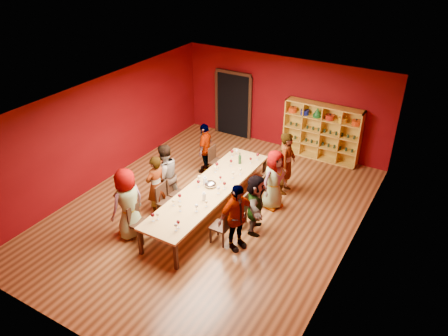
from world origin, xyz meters
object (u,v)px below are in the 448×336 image
at_px(person_left_2, 165,175).
at_px(chair_person_left_2, 176,191).
at_px(chair_person_left_0, 138,221).
at_px(person_left_0, 128,204).
at_px(person_right_4, 287,163).
at_px(shelving_unit, 322,129).
at_px(person_left_4, 205,148).
at_px(chair_person_left_4, 215,159).
at_px(chair_person_left_1, 165,199).
at_px(chair_person_right_4, 274,172).
at_px(spittoon_bowl, 210,184).
at_px(person_right_1, 236,217).
at_px(tasting_table, 210,189).
at_px(chair_person_right_3, 261,187).
at_px(wine_bottle, 240,159).
at_px(person_right_2, 255,204).
at_px(person_left_1, 156,186).
at_px(chair_person_right_1, 224,225).
at_px(person_right_3, 274,180).
at_px(chair_person_right_2, 240,208).

bearing_deg(person_left_2, chair_person_left_2, 110.65).
relative_size(chair_person_left_0, person_left_0, 0.50).
bearing_deg(person_right_4, shelving_unit, -8.91).
height_order(person_left_2, person_left_4, person_left_2).
bearing_deg(chair_person_left_2, chair_person_left_4, 90.00).
relative_size(chair_person_left_4, person_right_4, 0.50).
height_order(chair_person_left_1, chair_person_right_4, same).
xyz_separation_m(chair_person_left_0, chair_person_left_1, (0.00, 1.04, 0.00)).
bearing_deg(person_left_0, chair_person_left_4, -173.59).
xyz_separation_m(chair_person_left_4, spittoon_bowl, (0.89, -1.69, 0.33)).
bearing_deg(person_right_1, tasting_table, 77.59).
relative_size(chair_person_right_3, wine_bottle, 2.63).
relative_size(chair_person_left_1, person_left_4, 0.57).
bearing_deg(person_right_2, chair_person_left_2, 73.13).
bearing_deg(person_left_1, wine_bottle, 162.14).
distance_m(chair_person_left_2, person_right_1, 2.27).
xyz_separation_m(person_left_2, person_right_4, (2.49, 2.16, 0.03)).
bearing_deg(chair_person_left_0, chair_person_left_4, 90.00).
xyz_separation_m(person_left_1, chair_person_right_3, (2.07, 1.77, -0.33)).
bearing_deg(chair_person_left_1, person_left_0, -103.26).
height_order(person_left_0, chair_person_right_1, person_left_0).
bearing_deg(person_right_1, spittoon_bowl, 76.25).
relative_size(chair_person_right_1, spittoon_bowl, 2.91).
distance_m(shelving_unit, chair_person_left_2, 5.13).
relative_size(tasting_table, shelving_unit, 1.88).
relative_size(chair_person_right_1, wine_bottle, 2.63).
xyz_separation_m(shelving_unit, chair_person_left_2, (-2.31, -4.55, -0.49)).
distance_m(chair_person_left_1, chair_person_right_4, 3.19).
distance_m(chair_person_right_1, spittoon_bowl, 1.35).
distance_m(chair_person_left_4, person_right_1, 3.40).
bearing_deg(tasting_table, wine_bottle, 88.19).
distance_m(chair_person_left_2, chair_person_left_4, 1.99).
xyz_separation_m(chair_person_left_4, person_right_3, (2.18, -0.68, 0.32)).
relative_size(tasting_table, chair_person_right_4, 5.06).
bearing_deg(person_left_0, person_right_1, 120.47).
bearing_deg(person_right_3, chair_person_left_1, 147.16).
relative_size(chair_person_left_0, person_right_4, 0.50).
relative_size(chair_person_right_3, chair_person_right_4, 1.00).
distance_m(person_left_2, chair_person_right_3, 2.54).
relative_size(tasting_table, wine_bottle, 13.31).
bearing_deg(person_right_3, wine_bottle, 89.48).
bearing_deg(person_left_1, person_left_0, 10.98).
xyz_separation_m(chair_person_left_1, person_right_2, (2.24, 0.61, 0.27)).
distance_m(chair_person_left_2, chair_person_right_4, 2.82).
bearing_deg(chair_person_right_1, person_right_3, 79.39).
bearing_deg(chair_person_left_2, person_right_1, -16.41).
distance_m(chair_person_left_1, chair_person_right_3, 2.54).
relative_size(chair_person_left_0, person_left_4, 0.57).
bearing_deg(person_right_4, chair_person_right_2, 164.64).
distance_m(chair_person_left_2, person_left_2, 0.49).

